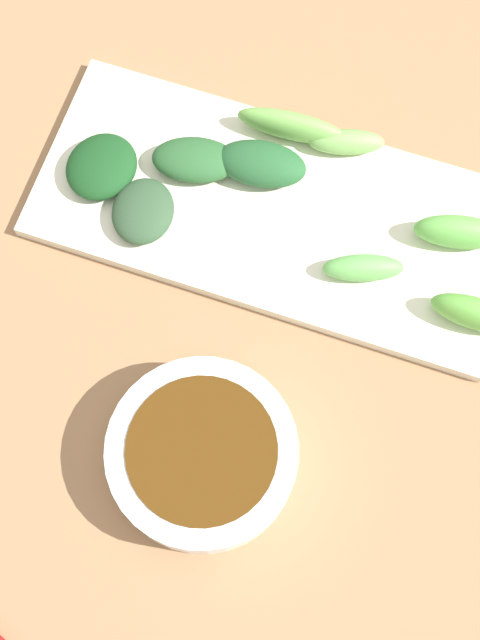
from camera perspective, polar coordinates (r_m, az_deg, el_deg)
The scene contains 12 objects.
tabletop at distance 0.72m, azimuth -0.57°, elevation -1.30°, with size 2.10×2.10×0.02m, color #966F4C.
sauce_bowl at distance 0.66m, azimuth -2.45°, elevation -8.72°, with size 0.14×0.14×0.04m.
serving_plate at distance 0.74m, azimuth 2.18°, elevation 7.04°, with size 0.17×0.40×0.01m, color silver.
broccoli_stalk_0 at distance 0.76m, azimuth 3.38°, elevation 12.45°, with size 0.02×0.09×0.03m, color #74B852.
broccoli_leafy_1 at distance 0.74m, azimuth 1.39°, elevation 10.10°, with size 0.04×0.08×0.03m, color #23582D.
broccoli_leafy_2 at distance 0.75m, azimuth -2.94°, elevation 10.34°, with size 0.04×0.07×0.02m, color #295C2E.
broccoli_leafy_3 at distance 0.73m, azimuth -6.32°, elevation 7.03°, with size 0.06×0.05×0.02m, color #2E4C30.
broccoli_stalk_4 at distance 0.71m, azimuth 15.05°, elevation 0.41°, with size 0.02×0.07×0.03m, color #5FAA40.
broccoli_stalk_5 at distance 0.73m, azimuth 14.03°, elevation 5.56°, with size 0.03×0.07×0.03m, color #63B64D.
broccoli_stalk_6 at distance 0.71m, azimuth 7.99°, elevation 3.37°, with size 0.02×0.07×0.02m, color #63B155.
broccoli_stalk_7 at distance 0.76m, azimuth 6.92°, elevation 11.39°, with size 0.02×0.06×0.02m, color #79B359.
broccoli_leafy_8 at distance 0.75m, azimuth -8.97°, elevation 9.80°, with size 0.06×0.06×0.02m, color #17451D.
Camera 1 is at (-0.20, -0.07, 0.70)m, focal length 49.32 mm.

